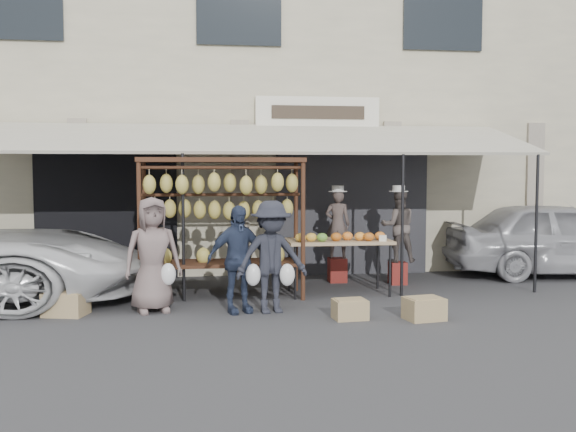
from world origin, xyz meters
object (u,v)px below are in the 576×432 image
(crate_near_b, at_px, (424,309))
(sedan, at_px, (560,238))
(customer_right, at_px, (271,257))
(customer_left, at_px, (153,255))
(crate_near_a, at_px, (350,309))
(vendor_right, at_px, (398,226))
(produce_table, at_px, (339,241))
(customer_mid, at_px, (237,259))
(vendor_left, at_px, (338,224))
(crate_far, at_px, (66,304))
(banana_rack, at_px, (222,200))

(crate_near_b, xyz_separation_m, sedan, (3.84, 3.22, 0.58))
(customer_right, height_order, crate_near_b, customer_right)
(customer_left, xyz_separation_m, crate_near_a, (2.71, -0.80, -0.69))
(vendor_right, height_order, customer_left, vendor_right)
(customer_left, bearing_deg, produce_table, 1.83)
(crate_near_a, bearing_deg, customer_mid, 158.29)
(vendor_left, height_order, crate_near_a, vendor_left)
(produce_table, relative_size, sedan, 0.39)
(customer_mid, xyz_separation_m, crate_far, (-2.40, 0.13, -0.60))
(produce_table, distance_m, vendor_left, 1.21)
(produce_table, distance_m, customer_left, 3.07)
(crate_far, bearing_deg, banana_rack, 23.87)
(vendor_right, distance_m, crate_far, 5.74)
(vendor_right, bearing_deg, vendor_left, -13.38)
(vendor_right, bearing_deg, crate_far, 24.98)
(customer_mid, xyz_separation_m, sedan, (6.35, 2.46, -0.04))
(produce_table, distance_m, sedan, 4.81)
(vendor_left, height_order, sedan, vendor_left)
(banana_rack, relative_size, sedan, 0.60)
(banana_rack, bearing_deg, sedan, 11.68)
(banana_rack, distance_m, crate_near_b, 3.57)
(banana_rack, relative_size, crate_near_a, 5.83)
(produce_table, relative_size, crate_near_b, 3.38)
(vendor_left, bearing_deg, sedan, -163.14)
(customer_left, relative_size, crate_near_b, 3.29)
(vendor_left, distance_m, customer_right, 2.80)
(customer_mid, xyz_separation_m, crate_near_a, (1.51, -0.60, -0.64))
(crate_near_b, bearing_deg, crate_far, 169.68)
(vendor_left, bearing_deg, customer_mid, 65.35)
(crate_near_a, bearing_deg, sedan, 32.29)
(customer_left, xyz_separation_m, crate_far, (-1.20, -0.08, -0.66))
(vendor_left, distance_m, customer_left, 3.80)
(vendor_left, relative_size, crate_far, 2.24)
(customer_left, bearing_deg, customer_right, -25.00)
(produce_table, bearing_deg, crate_near_b, -67.74)
(produce_table, height_order, customer_right, customer_right)
(produce_table, bearing_deg, sedan, 15.77)
(customer_right, height_order, crate_near_a, customer_right)
(banana_rack, relative_size, crate_far, 4.67)
(sedan, bearing_deg, vendor_right, 104.76)
(crate_near_a, distance_m, crate_near_b, 1.01)
(customer_left, relative_size, customer_mid, 1.07)
(customer_right, bearing_deg, crate_near_a, -38.46)
(vendor_left, xyz_separation_m, vendor_right, (1.03, -0.36, -0.01))
(banana_rack, distance_m, crate_near_a, 2.80)
(banana_rack, relative_size, customer_mid, 1.69)
(customer_right, bearing_deg, crate_near_b, -29.95)
(produce_table, xyz_separation_m, vendor_left, (0.22, 1.17, 0.19))
(produce_table, height_order, vendor_right, vendor_right)
(vendor_left, xyz_separation_m, sedan, (4.41, 0.13, -0.33))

